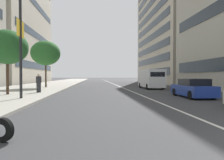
{
  "coord_description": "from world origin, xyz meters",
  "views": [
    {
      "loc": [
        -2.63,
        4.02,
        1.64
      ],
      "look_at": [
        17.04,
        2.21,
        1.25
      ],
      "focal_mm": 31.13,
      "sensor_mm": 36.0,
      "label": 1
    }
  ],
  "objects": [
    {
      "name": "sidewalk_right_plaza",
      "position": [
        30.0,
        12.19,
        0.07
      ],
      "size": [
        160.0,
        9.43,
        0.15
      ],
      "primitive_type": "cube",
      "color": "#A39E93",
      "rests_on": "ground"
    },
    {
      "name": "delivery_van_ahead",
      "position": [
        22.73,
        -3.51,
        1.33
      ],
      "size": [
        6.09,
        2.25,
        2.48
      ],
      "rotation": [
        0.0,
        0.0,
        -0.02
      ],
      "color": "silver",
      "rests_on": "ground"
    },
    {
      "name": "car_lead_in_lane",
      "position": [
        11.76,
        -3.6,
        0.67
      ],
      "size": [
        4.28,
        1.94,
        1.44
      ],
      "rotation": [
        0.0,
        0.0,
        -0.02
      ],
      "color": "navy",
      "rests_on": "ground"
    },
    {
      "name": "street_tree_by_lamp_post",
      "position": [
        13.91,
        11.08,
        4.0
      ],
      "size": [
        3.26,
        3.26,
        5.24
      ],
      "color": "#473323",
      "rests_on": "sidewalk_right_plaza"
    },
    {
      "name": "lane_centre_stripe",
      "position": [
        35.0,
        0.0,
        0.0
      ],
      "size": [
        110.0,
        0.16,
        0.01
      ],
      "primitive_type": "cube",
      "color": "silver",
      "rests_on": "ground"
    },
    {
      "name": "street_lamp_with_banners",
      "position": [
        10.96,
        8.66,
        4.77
      ],
      "size": [
        1.26,
        2.04,
        7.63
      ],
      "color": "#232326",
      "rests_on": "sidewalk_right_plaza"
    },
    {
      "name": "pedestrian_on_plaza",
      "position": [
        15.66,
        9.09,
        1.01
      ],
      "size": [
        0.46,
        0.47,
        1.71
      ],
      "rotation": [
        0.0,
        0.0,
        3.89
      ],
      "color": "#2D2D33",
      "rests_on": "sidewalk_right_plaza"
    },
    {
      "name": "street_tree_near_plaza_corner",
      "position": [
        24.16,
        10.51,
        4.72
      ],
      "size": [
        3.86,
        3.86,
        6.22
      ],
      "color": "#473323",
      "rests_on": "sidewalk_right_plaza"
    },
    {
      "name": "office_tower_far_left_down_avenue",
      "position": [
        43.2,
        -20.21,
        15.95
      ],
      "size": [
        27.11,
        21.59,
        31.9
      ],
      "color": "beige",
      "rests_on": "ground"
    }
  ]
}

